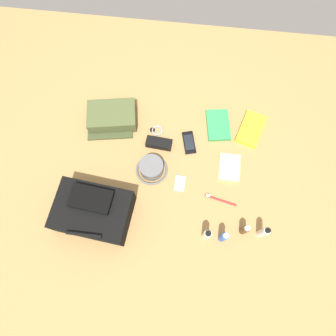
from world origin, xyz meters
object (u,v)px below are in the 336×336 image
at_px(cell_phone, 189,143).
at_px(notepad, 229,167).
at_px(bucket_hat, 151,168).
at_px(toiletry_pouch, 112,117).
at_px(toothpaste_tube, 263,232).
at_px(toothbrush, 219,199).
at_px(deodorant_spray, 223,237).
at_px(cologne_bottle, 245,230).
at_px(backpack, 93,211).
at_px(media_player, 180,183).
at_px(wristwatch, 156,130).
at_px(travel_guidebook, 218,125).
at_px(lotion_bottle, 207,235).
at_px(sunglasses_case, 159,143).
at_px(paperback_novel, 251,129).

height_order(cell_phone, notepad, notepad).
height_order(bucket_hat, notepad, bucket_hat).
relative_size(toiletry_pouch, toothpaste_tube, 1.98).
bearing_deg(toothbrush, deodorant_spray, 97.19).
xyz_separation_m(cologne_bottle, cell_phone, (0.31, -0.44, -0.04)).
xyz_separation_m(backpack, media_player, (-0.40, -0.21, -0.07)).
relative_size(bucket_hat, toothbrush, 1.02).
bearing_deg(deodorant_spray, media_player, -47.95).
relative_size(backpack, wristwatch, 5.31).
relative_size(media_player, toothbrush, 0.51).
height_order(travel_guidebook, cell_phone, travel_guidebook).
bearing_deg(lotion_bottle, backpack, -5.14).
bearing_deg(deodorant_spray, toiletry_pouch, -42.21).
relative_size(bucket_hat, wristwatch, 2.38).
distance_m(bucket_hat, wristwatch, 0.23).
bearing_deg(sunglasses_case, deodorant_spray, 132.86).
height_order(toothpaste_tube, deodorant_spray, toothpaste_tube).
xyz_separation_m(toiletry_pouch, lotion_bottle, (-0.56, 0.58, 0.03)).
bearing_deg(paperback_novel, travel_guidebook, -1.19).
bearing_deg(media_player, notepad, -155.13).
xyz_separation_m(toiletry_pouch, paperback_novel, (-0.77, -0.03, -0.03)).
height_order(wristwatch, sunglasses_case, sunglasses_case).
bearing_deg(notepad, toiletry_pouch, -16.70).
distance_m(cologne_bottle, paperback_novel, 0.57).
distance_m(cell_phone, media_player, 0.24).
bearing_deg(media_player, lotion_bottle, 120.45).
xyz_separation_m(toiletry_pouch, media_player, (-0.41, 0.33, -0.03)).
relative_size(backpack, media_player, 4.44).
bearing_deg(lotion_bottle, deodorant_spray, 179.84).
xyz_separation_m(toothpaste_tube, paperback_novel, (0.05, -0.57, -0.06)).
xyz_separation_m(lotion_bottle, paperback_novel, (-0.21, -0.61, -0.06)).
bearing_deg(toothpaste_tube, cologne_bottle, -3.46).
height_order(cologne_bottle, travel_guidebook, cologne_bottle).
relative_size(lotion_bottle, travel_guidebook, 0.67).
relative_size(lotion_bottle, sunglasses_case, 0.98).
distance_m(cologne_bottle, deodorant_spray, 0.11).
height_order(lotion_bottle, media_player, lotion_bottle).
bearing_deg(toiletry_pouch, cell_phone, 168.34).
bearing_deg(bucket_hat, toiletry_pouch, -46.49).
bearing_deg(cologne_bottle, media_player, -31.98).
xyz_separation_m(lotion_bottle, wristwatch, (0.31, -0.55, -0.06)).
relative_size(toiletry_pouch, paperback_novel, 1.24).
bearing_deg(deodorant_spray, toothpaste_tube, -166.91).
height_order(backpack, lotion_bottle, backpack).
xyz_separation_m(cell_phone, sunglasses_case, (0.16, 0.03, 0.01)).
distance_m(bucket_hat, deodorant_spray, 0.50).
bearing_deg(media_player, wristwatch, -61.00).
bearing_deg(cell_phone, travel_guidebook, -141.14).
relative_size(cologne_bottle, notepad, 0.72).
relative_size(cologne_bottle, sunglasses_case, 0.77).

